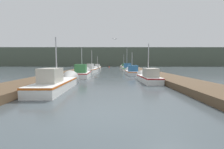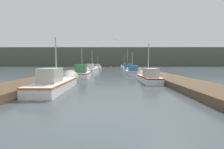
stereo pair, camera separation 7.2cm
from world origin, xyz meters
The scene contains 17 objects.
ground_plane centered at (0.00, 0.00, 0.00)m, with size 200.00×200.00×0.00m.
dock_left centered at (-5.79, 16.00, 0.21)m, with size 2.83×40.00×0.42m.
dock_right centered at (5.79, 16.00, 0.21)m, with size 2.83×40.00×0.42m.
distant_shore_ridge centered at (0.00, 62.89, 3.79)m, with size 120.00×16.00×7.58m.
fishing_boat_0 centered at (-3.39, 5.36, 0.42)m, with size 1.71×6.36×3.91m.
fishing_boat_1 centered at (3.55, 8.70, 0.43)m, with size 1.51×4.69×3.80m.
fishing_boat_2 centered at (-3.28, 13.01, 0.45)m, with size 1.98×5.31×3.97m.
fishing_boat_3 centered at (3.13, 16.88, 0.40)m, with size 1.73×5.34×3.66m.
fishing_boat_4 centered at (-3.13, 20.70, 0.45)m, with size 1.91×6.11×4.08m.
fishing_boat_5 centered at (3.29, 25.86, 0.46)m, with size 1.89×4.77×5.05m.
fishing_boat_6 centered at (-3.22, 31.21, 0.41)m, with size 1.78×5.80×3.59m.
fishing_boat_7 centered at (3.41, 35.84, 0.42)m, with size 1.88×4.91×4.25m.
mooring_piling_0 centered at (-4.54, 28.06, 0.48)m, with size 0.25×0.25×0.95m.
mooring_piling_1 centered at (4.36, 39.24, 0.61)m, with size 0.25×0.25×1.22m.
mooring_piling_2 centered at (4.34, 10.01, 0.55)m, with size 0.28×0.28×1.08m.
channel_buoy centered at (-0.63, 44.00, 0.13)m, with size 0.46×0.46×0.96m.
seagull_lead centered at (0.55, 10.77, 4.17)m, with size 0.55×0.33×0.12m.
Camera 2 is at (0.35, -4.96, 1.84)m, focal length 24.00 mm.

